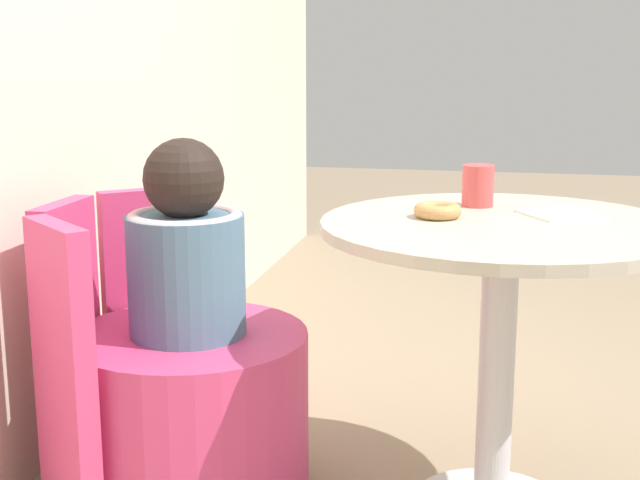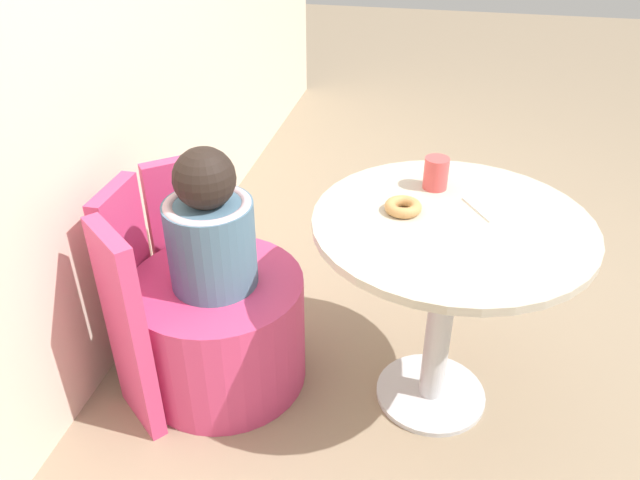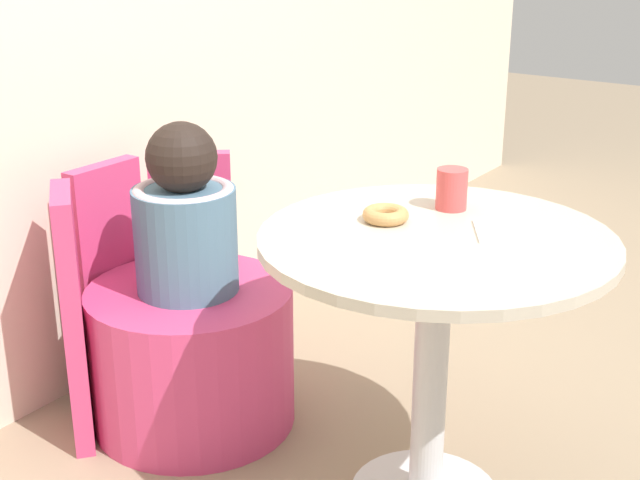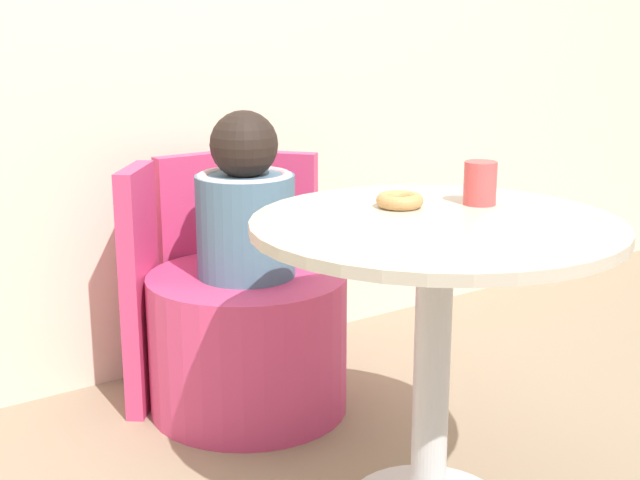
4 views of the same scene
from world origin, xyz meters
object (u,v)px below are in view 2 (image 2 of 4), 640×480
(round_table, at_px, (447,263))
(tub_chair, at_px, (221,330))
(donut, at_px, (403,207))
(cup, at_px, (436,173))
(child_figure, at_px, (210,228))

(round_table, height_order, tub_chair, round_table)
(tub_chair, height_order, donut, donut)
(donut, height_order, cup, cup)
(child_figure, relative_size, cup, 4.65)
(child_figure, xyz_separation_m, donut, (0.07, -0.57, 0.10))
(tub_chair, bearing_deg, round_table, -85.97)
(child_figure, bearing_deg, tub_chair, 0.00)
(tub_chair, height_order, child_figure, child_figure)
(donut, bearing_deg, child_figure, 96.58)
(round_table, xyz_separation_m, tub_chair, (-0.05, 0.71, -0.34))
(child_figure, height_order, donut, child_figure)
(donut, bearing_deg, tub_chair, 96.58)
(round_table, relative_size, donut, 7.45)
(round_table, bearing_deg, donut, 83.85)
(donut, bearing_deg, cup, -25.43)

